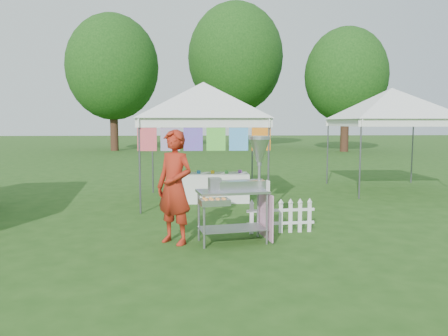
{
  "coord_description": "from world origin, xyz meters",
  "views": [
    {
      "loc": [
        -0.18,
        -7.5,
        2.0
      ],
      "look_at": [
        0.36,
        1.09,
        1.1
      ],
      "focal_mm": 35.0,
      "sensor_mm": 36.0,
      "label": 1
    }
  ],
  "objects": [
    {
      "name": "tree_right",
      "position": [
        10.0,
        22.0,
        5.18
      ],
      "size": [
        5.6,
        5.6,
        8.42
      ],
      "color": "#371D14",
      "rests_on": "ground"
    },
    {
      "name": "donut_cart",
      "position": [
        0.6,
        -0.36,
        1.04
      ],
      "size": [
        1.29,
        1.07,
        1.77
      ],
      "rotation": [
        0.0,
        0.0,
        0.18
      ],
      "color": "gray",
      "rests_on": "ground"
    },
    {
      "name": "tree_mid",
      "position": [
        3.0,
        28.0,
        7.14
      ],
      "size": [
        7.6,
        7.6,
        11.52
      ],
      "color": "#371D14",
      "rests_on": "ground"
    },
    {
      "name": "picket_fence",
      "position": [
        1.34,
        0.19,
        0.29
      ],
      "size": [
        1.26,
        0.13,
        0.56
      ],
      "rotation": [
        0.0,
        0.0,
        0.08
      ],
      "color": "white",
      "rests_on": "ground"
    },
    {
      "name": "canopy_main",
      "position": [
        0.0,
        3.49,
        2.99
      ],
      "size": [
        4.24,
        4.24,
        3.45
      ],
      "color": "#59595E",
      "rests_on": "ground"
    },
    {
      "name": "ground",
      "position": [
        0.0,
        0.0,
        0.0
      ],
      "size": [
        120.0,
        120.0,
        0.0
      ],
      "primitive_type": "plane",
      "color": "#224915",
      "rests_on": "ground"
    },
    {
      "name": "vendor",
      "position": [
        -0.54,
        -0.37,
        0.94
      ],
      "size": [
        0.82,
        0.78,
        1.89
      ],
      "primitive_type": "imported",
      "rotation": [
        0.0,
        0.0,
        -0.66
      ],
      "color": "maroon",
      "rests_on": "ground"
    },
    {
      "name": "display_table",
      "position": [
        0.22,
        3.42,
        0.36
      ],
      "size": [
        1.8,
        0.7,
        0.72
      ],
      "primitive_type": "cube",
      "color": "white",
      "rests_on": "ground"
    },
    {
      "name": "canopy_right",
      "position": [
        5.5,
        5.0,
        2.99
      ],
      "size": [
        4.24,
        4.24,
        3.45
      ],
      "color": "#59595E",
      "rests_on": "ground"
    },
    {
      "name": "tree_left",
      "position": [
        -6.0,
        24.0,
        5.83
      ],
      "size": [
        6.4,
        6.4,
        9.53
      ],
      "color": "#371D14",
      "rests_on": "ground"
    }
  ]
}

